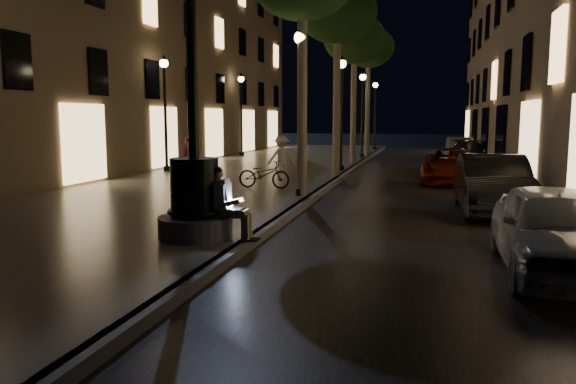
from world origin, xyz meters
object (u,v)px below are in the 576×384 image
(car_fifth, at_px, (458,147))
(bicycle, at_px, (264,174))
(lamp_curb_d, at_px, (375,106))
(car_front, at_px, (554,229))
(car_third, at_px, (453,166))
(pedestrian_pink, at_px, (194,161))
(car_second, at_px, (492,184))
(lamp_curb_c, at_px, (362,103))
(lamp_left_b, at_px, (165,98))
(stroller, at_px, (199,177))
(pedestrian_white, at_px, (282,157))
(pedestrian_red, at_px, (190,162))
(seated_man_laptop, at_px, (226,201))
(tree_second, at_px, (338,14))
(lamp_curb_a, at_px, (300,89))
(car_rear, at_px, (467,154))
(lamp_curb_b, at_px, (342,98))
(fountain_lamppost, at_px, (194,184))
(lamp_left_c, at_px, (241,104))
(tree_far, at_px, (369,48))

(car_fifth, distance_m, bicycle, 19.96)
(lamp_curb_d, distance_m, car_front, 30.86)
(car_third, bearing_deg, pedestrian_pink, -153.01)
(car_second, distance_m, bicycle, 6.97)
(lamp_curb_c, relative_size, bicycle, 2.84)
(lamp_left_b, bearing_deg, stroller, -57.25)
(car_third, relative_size, pedestrian_white, 2.90)
(stroller, bearing_deg, lamp_curb_c, 58.63)
(pedestrian_red, height_order, pedestrian_pink, pedestrian_red)
(seated_man_laptop, relative_size, car_second, 0.30)
(tree_second, height_order, lamp_curb_d, tree_second)
(tree_second, height_order, stroller, tree_second)
(stroller, height_order, bicycle, stroller)
(lamp_curb_a, height_order, pedestrian_pink, lamp_curb_a)
(lamp_curb_d, height_order, car_rear, lamp_curb_d)
(pedestrian_pink, relative_size, bicycle, 0.91)
(lamp_curb_a, xyz_separation_m, car_fifth, (5.45, 20.11, -2.62))
(lamp_curb_b, xyz_separation_m, lamp_left_b, (-7.10, -2.00, 0.00))
(fountain_lamppost, height_order, car_second, fountain_lamppost)
(pedestrian_red, distance_m, pedestrian_white, 3.81)
(lamp_left_c, xyz_separation_m, car_second, (12.28, -16.61, -2.48))
(car_third, bearing_deg, car_front, -82.62)
(fountain_lamppost, distance_m, pedestrian_white, 10.04)
(lamp_left_c, bearing_deg, pedestrian_pink, -78.17)
(lamp_left_c, xyz_separation_m, car_third, (11.59, -10.01, -2.59))
(car_second, bearing_deg, car_front, -88.59)
(lamp_curb_a, height_order, lamp_left_c, same)
(car_third, bearing_deg, lamp_left_b, -177.38)
(lamp_curb_c, relative_size, stroller, 4.77)
(fountain_lamppost, height_order, car_fifth, fountain_lamppost)
(car_front, distance_m, bicycle, 10.38)
(pedestrian_white, bearing_deg, tree_far, -123.45)
(lamp_curb_b, height_order, lamp_curb_c, same)
(lamp_curb_a, relative_size, lamp_left_b, 1.00)
(car_fifth, bearing_deg, car_third, -96.31)
(seated_man_laptop, height_order, lamp_curb_b, lamp_curb_b)
(car_front, height_order, car_rear, car_front)
(seated_man_laptop, xyz_separation_m, stroller, (-2.88, 5.57, -0.21))
(lamp_curb_c, xyz_separation_m, car_third, (4.49, -10.01, -2.59))
(tree_second, xyz_separation_m, lamp_curb_c, (-0.10, 10.00, -3.10))
(car_fifth, bearing_deg, pedestrian_pink, -120.52)
(stroller, bearing_deg, car_rear, 37.33)
(lamp_curb_b, distance_m, pedestrian_white, 4.85)
(lamp_curb_a, height_order, bicycle, lamp_curb_a)
(pedestrian_red, height_order, pedestrian_white, pedestrian_red)
(lamp_curb_d, bearing_deg, car_rear, -62.66)
(seated_man_laptop, distance_m, tree_far, 24.63)
(car_second, bearing_deg, seated_man_laptop, -136.15)
(tree_second, xyz_separation_m, bicycle, (-1.60, -4.59, -5.69))
(lamp_curb_a, relative_size, bicycle, 2.84)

